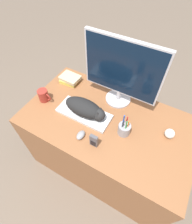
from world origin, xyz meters
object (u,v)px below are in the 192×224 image
cat (86,108)px  baseball (170,134)px  coffee_mug (44,95)px  pen_cup (124,129)px  book_stack (70,79)px  computer_mouse (81,135)px  monitor (122,71)px  keyboard (84,113)px  phone (94,141)px

cat → baseball: size_ratio=4.80×
coffee_mug → pen_cup: pen_cup is taller
coffee_mug → book_stack: size_ratio=0.66×
computer_mouse → book_stack: bearing=131.7°
monitor → pen_cup: bearing=-57.8°
cat → pen_cup: bearing=-0.4°
keyboard → monitor: (0.17, 0.28, 0.29)m
computer_mouse → monitor: bearing=80.3°
monitor → phone: 0.54m
phone → book_stack: bearing=138.2°
book_stack → computer_mouse: bearing=-48.3°
cat → pen_cup: (0.33, -0.00, -0.04)m
baseball → book_stack: size_ratio=0.39×
keyboard → cat: (0.02, 0.00, 0.07)m
computer_mouse → coffee_mug: bearing=161.6°
keyboard → pen_cup: size_ratio=2.32×
coffee_mug → book_stack: 0.31m
keyboard → computer_mouse: 0.21m
cat → pen_cup: size_ratio=1.82×
keyboard → cat: 0.08m
computer_mouse → book_stack: 0.62m
phone → monitor: bearing=94.5°
monitor → pen_cup: 0.42m
coffee_mug → monitor: bearing=29.8°
phone → coffee_mug: bearing=164.0°
cat → baseball: cat is taller
keyboard → computer_mouse: computer_mouse is taller
keyboard → cat: size_ratio=1.28×
keyboard → pen_cup: bearing=-0.3°
keyboard → computer_mouse: (0.09, -0.19, 0.01)m
pen_cup → phone: (-0.14, -0.20, 0.01)m
monitor → computer_mouse: (-0.08, -0.47, -0.29)m
pen_cup → book_stack: pen_cup is taller
pen_cup → cat: bearing=179.6°
cat → coffee_mug: size_ratio=2.85×
cat → baseball: bearing=11.9°
monitor → coffee_mug: size_ratio=5.01×
keyboard → phone: (0.20, -0.20, 0.05)m
book_stack → baseball: bearing=-8.3°
cat → keyboard: bearing=180.0°
keyboard → coffee_mug: coffee_mug is taller
baseball → phone: phone is taller
keyboard → book_stack: book_stack is taller
pen_cup → book_stack: size_ratio=1.03×
cat → coffee_mug: (-0.40, -0.03, -0.03)m
computer_mouse → baseball: 0.64m
monitor → phone: bearing=-85.5°
monitor → baseball: (0.48, -0.15, -0.27)m
monitor → book_stack: 0.56m
pen_cup → monitor: bearing=122.2°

